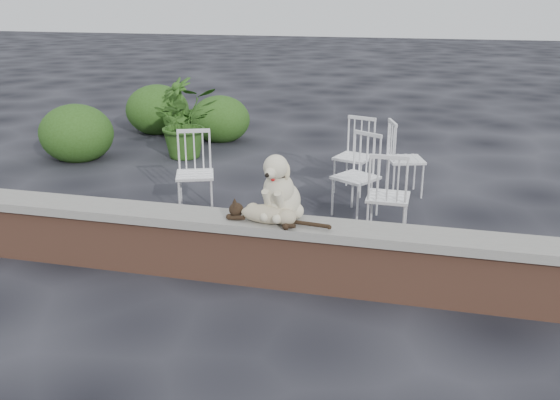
% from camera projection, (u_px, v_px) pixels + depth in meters
% --- Properties ---
extents(ground, '(60.00, 60.00, 0.00)m').
position_uv_depth(ground, '(242.00, 278.00, 5.43)').
color(ground, black).
rests_on(ground, ground).
extents(brick_wall, '(6.00, 0.30, 0.50)m').
position_uv_depth(brick_wall, '(241.00, 252.00, 5.35)').
color(brick_wall, brown).
rests_on(brick_wall, ground).
extents(capstone, '(6.20, 0.40, 0.08)m').
position_uv_depth(capstone, '(241.00, 222.00, 5.25)').
color(capstone, slate).
rests_on(capstone, brick_wall).
extents(dog, '(0.49, 0.59, 0.60)m').
position_uv_depth(dog, '(282.00, 185.00, 5.13)').
color(dog, beige).
rests_on(dog, capstone).
extents(cat, '(1.11, 0.47, 0.18)m').
position_uv_depth(cat, '(269.00, 213.00, 5.08)').
color(cat, tan).
rests_on(cat, capstone).
extents(chair_b, '(0.70, 0.70, 0.94)m').
position_uv_depth(chair_b, '(354.00, 156.00, 7.62)').
color(chair_b, white).
rests_on(chair_b, ground).
extents(chair_d, '(0.77, 0.77, 0.94)m').
position_uv_depth(chair_d, '(356.00, 176.00, 6.80)').
color(chair_d, white).
rests_on(chair_d, ground).
extents(chair_e, '(0.70, 0.70, 0.94)m').
position_uv_depth(chair_e, '(406.00, 158.00, 7.52)').
color(chair_e, white).
rests_on(chair_e, ground).
extents(chair_a, '(0.72, 0.72, 0.94)m').
position_uv_depth(chair_a, '(195.00, 173.00, 6.90)').
color(chair_a, white).
rests_on(chair_a, ground).
extents(chair_c, '(0.57, 0.57, 0.94)m').
position_uv_depth(chair_c, '(388.00, 195.00, 6.15)').
color(chair_c, white).
rests_on(chair_c, ground).
extents(potted_plant_a, '(1.30, 1.26, 1.10)m').
position_uv_depth(potted_plant_a, '(186.00, 122.00, 9.22)').
color(potted_plant_a, '#254814').
rests_on(potted_plant_a, ground).
extents(potted_plant_b, '(0.83, 0.83, 1.05)m').
position_uv_depth(potted_plant_b, '(178.00, 108.00, 10.41)').
color(potted_plant_b, '#254814').
rests_on(potted_plant_b, ground).
extents(shrubbery, '(2.76, 3.06, 0.91)m').
position_uv_depth(shrubbery, '(149.00, 120.00, 10.12)').
color(shrubbery, '#254814').
rests_on(shrubbery, ground).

